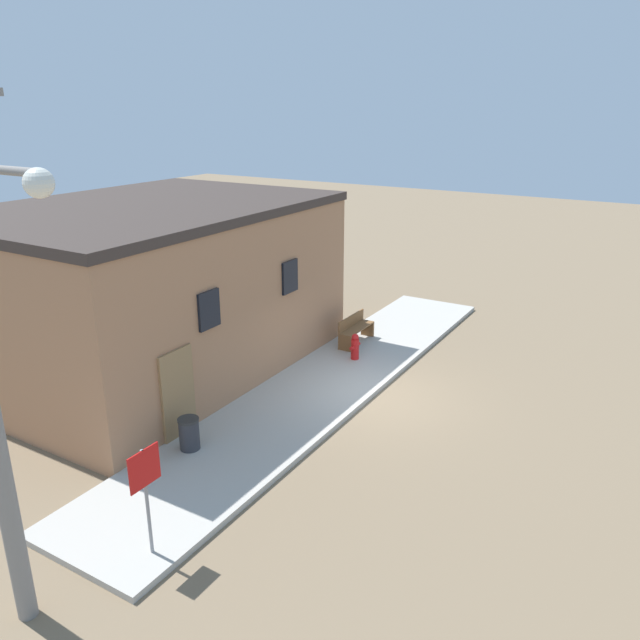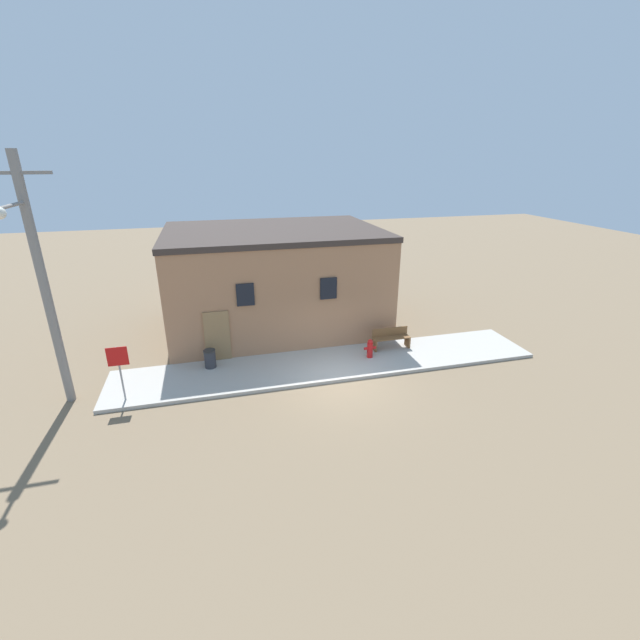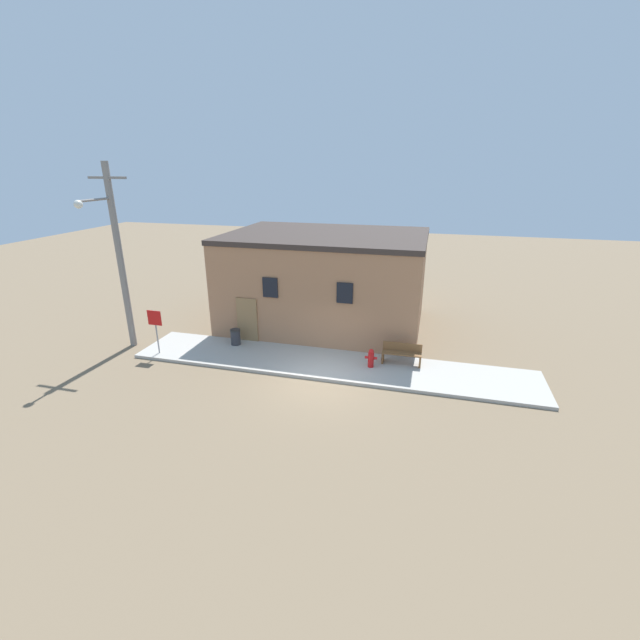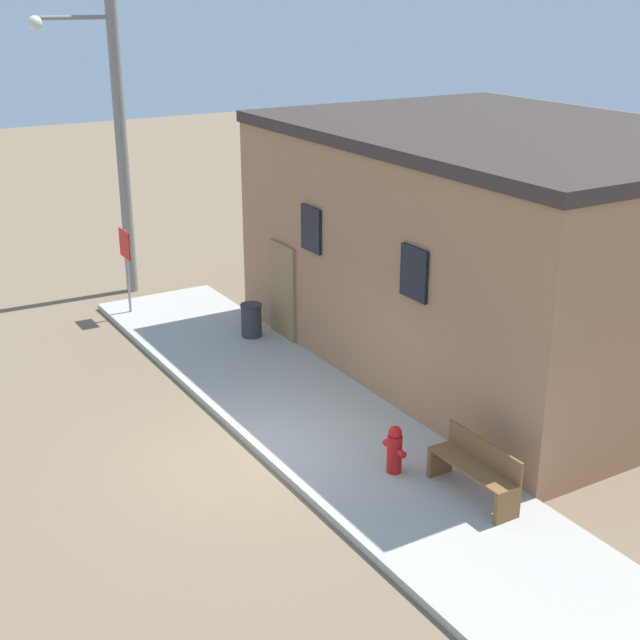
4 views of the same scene
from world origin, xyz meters
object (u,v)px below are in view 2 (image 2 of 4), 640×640
fire_hydrant (370,348)px  bench (391,338)px  stop_sign (119,364)px  trash_bin (210,359)px  utility_pole (42,280)px

fire_hydrant → bench: bench is taller
stop_sign → trash_bin: bearing=31.3°
bench → stop_sign: bearing=-171.1°
trash_bin → bench: bearing=-0.8°
fire_hydrant → trash_bin: fire_hydrant is taller
fire_hydrant → trash_bin: 6.39m
fire_hydrant → trash_bin: (-6.35, 0.73, -0.02)m
fire_hydrant → utility_pole: bearing=-178.0°
fire_hydrant → trash_bin: size_ratio=1.08×
bench → utility_pole: size_ratio=0.20×
stop_sign → trash_bin: 3.49m
stop_sign → utility_pole: bearing=161.4°
trash_bin → utility_pole: bearing=-166.7°
fire_hydrant → stop_sign: bearing=-173.7°
trash_bin → stop_sign: bearing=-148.7°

